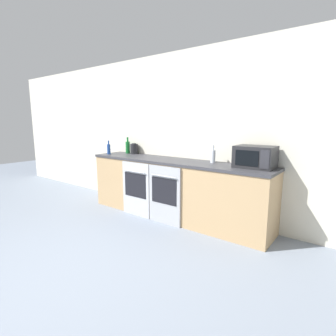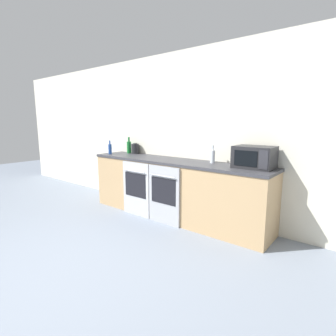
{
  "view_description": "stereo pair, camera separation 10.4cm",
  "coord_description": "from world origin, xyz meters",
  "views": [
    {
      "loc": [
        2.34,
        -1.05,
        1.51
      ],
      "look_at": [
        -0.12,
        2.2,
        0.78
      ],
      "focal_mm": 28.0,
      "sensor_mm": 36.0,
      "label": 1
    },
    {
      "loc": [
        2.42,
        -0.99,
        1.51
      ],
      "look_at": [
        -0.12,
        2.2,
        0.78
      ],
      "focal_mm": 28.0,
      "sensor_mm": 36.0,
      "label": 2
    }
  ],
  "objects": [
    {
      "name": "ground_plane",
      "position": [
        0.0,
        0.0,
        0.0
      ],
      "size": [
        16.0,
        16.0,
        0.0
      ],
      "primitive_type": "plane",
      "color": "gray"
    },
    {
      "name": "wall_back",
      "position": [
        0.0,
        2.52,
        1.3
      ],
      "size": [
        10.0,
        0.06,
        2.6
      ],
      "color": "silver",
      "rests_on": "ground_plane"
    },
    {
      "name": "counter_back",
      "position": [
        0.0,
        2.2,
        0.46
      ],
      "size": [
        3.08,
        0.61,
        0.92
      ],
      "color": "tan",
      "rests_on": "ground_plane"
    },
    {
      "name": "oven_left",
      "position": [
        -0.53,
        1.89,
        0.44
      ],
      "size": [
        0.56,
        0.06,
        0.87
      ],
      "color": "#B7BABF",
      "rests_on": "ground_plane"
    },
    {
      "name": "oven_right",
      "position": [
        0.05,
        1.89,
        0.44
      ],
      "size": [
        0.56,
        0.06,
        0.87
      ],
      "color": "#A8AAAF",
      "rests_on": "ground_plane"
    },
    {
      "name": "microwave",
      "position": [
        1.22,
        2.27,
        1.06
      ],
      "size": [
        0.49,
        0.36,
        0.28
      ],
      "color": "#232326",
      "rests_on": "counter_back"
    },
    {
      "name": "bottle_blue",
      "position": [
        -1.39,
        2.08,
        1.02
      ],
      "size": [
        0.06,
        0.06,
        0.25
      ],
      "color": "#234793",
      "rests_on": "counter_back"
    },
    {
      "name": "bottle_green",
      "position": [
        -1.2,
        2.37,
        1.04
      ],
      "size": [
        0.08,
        0.08,
        0.3
      ],
      "color": "#19722D",
      "rests_on": "counter_back"
    },
    {
      "name": "bottle_clear",
      "position": [
        0.6,
        2.31,
        1.02
      ],
      "size": [
        0.07,
        0.07,
        0.25
      ],
      "color": "silver",
      "rests_on": "counter_back"
    },
    {
      "name": "kettle",
      "position": [
        -1.06,
        2.4,
        1.02
      ],
      "size": [
        0.14,
        0.14,
        0.19
      ],
      "color": "#232326",
      "rests_on": "counter_back"
    }
  ]
}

